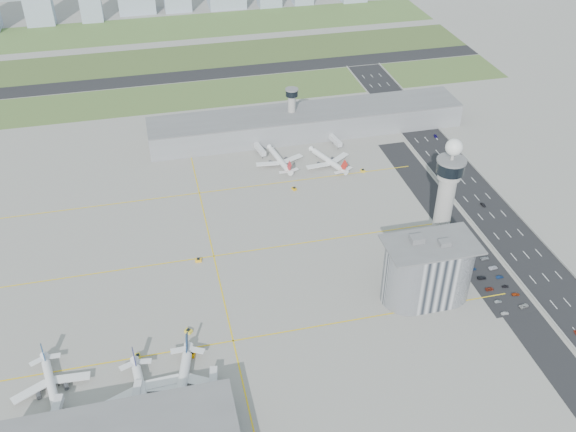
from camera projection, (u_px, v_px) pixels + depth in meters
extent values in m
plane|color=#9C9A91|center=(305.00, 282.00, 309.14)|extent=(1000.00, 1000.00, 0.00)
cube|color=#486831|center=(204.00, 94.00, 483.76)|extent=(480.00, 50.00, 0.08)
cube|color=#445C2B|center=(193.00, 58.00, 543.24)|extent=(480.00, 60.00, 0.08)
cube|color=#4F6B32|center=(183.00, 27.00, 606.69)|extent=(480.00, 70.00, 0.08)
cube|color=black|center=(198.00, 75.00, 513.10)|extent=(480.00, 22.00, 0.10)
cube|color=black|center=(520.00, 248.00, 330.89)|extent=(28.00, 500.00, 0.10)
cube|color=#9E9E99|center=(496.00, 251.00, 327.92)|extent=(0.60, 500.00, 1.20)
cube|color=#9E9E99|center=(545.00, 243.00, 333.22)|extent=(0.60, 500.00, 1.20)
cube|color=black|center=(485.00, 267.00, 318.23)|extent=(18.00, 260.00, 0.08)
cube|color=black|center=(493.00, 283.00, 308.33)|extent=(20.00, 44.00, 0.10)
cube|color=yellow|center=(233.00, 341.00, 277.76)|extent=(260.00, 0.60, 0.01)
cube|color=yellow|center=(214.00, 256.00, 325.35)|extent=(260.00, 0.60, 0.01)
cube|color=yellow|center=(199.00, 193.00, 372.93)|extent=(260.00, 0.60, 0.01)
cube|color=yellow|center=(214.00, 256.00, 325.35)|extent=(0.60, 260.00, 0.01)
cylinder|color=#ADAAA5|center=(443.00, 212.00, 315.22)|extent=(8.40, 8.40, 48.00)
cylinder|color=#ADAAA5|center=(449.00, 174.00, 302.49)|extent=(11.00, 11.00, 4.00)
cylinder|color=black|center=(451.00, 167.00, 300.17)|extent=(13.00, 13.00, 6.00)
cylinder|color=slate|center=(452.00, 160.00, 298.15)|extent=(14.00, 14.00, 1.00)
cylinder|color=#ADAAA5|center=(453.00, 156.00, 296.70)|extent=(1.60, 1.60, 5.00)
sphere|color=white|center=(454.00, 147.00, 294.09)|extent=(8.00, 8.00, 8.00)
cylinder|color=#ADAAA5|center=(292.00, 114.00, 425.67)|extent=(5.00, 5.00, 28.00)
cylinder|color=black|center=(292.00, 93.00, 416.99)|extent=(8.00, 8.00, 4.00)
cylinder|color=slate|center=(292.00, 89.00, 415.54)|extent=(8.60, 8.60, 0.80)
cube|color=#B2B2B7|center=(427.00, 271.00, 292.85)|extent=(18.00, 24.00, 30.00)
cylinder|color=#B2B2B7|center=(409.00, 274.00, 291.15)|extent=(24.00, 24.00, 30.00)
cylinder|color=#B2B2B7|center=(446.00, 268.00, 294.56)|extent=(24.00, 24.00, 30.00)
cube|color=slate|center=(432.00, 244.00, 283.94)|extent=(42.00, 24.00, 0.80)
cube|color=slate|center=(417.00, 239.00, 284.25)|extent=(6.00, 5.00, 3.00)
cube|color=slate|center=(445.00, 243.00, 282.55)|extent=(5.00, 4.00, 2.40)
cube|color=gray|center=(307.00, 122.00, 429.74)|extent=(210.00, 32.00, 15.00)
cube|color=slate|center=(307.00, 112.00, 425.17)|extent=(210.00, 32.00, 0.80)
imported|color=silver|center=(505.00, 313.00, 290.88)|extent=(3.76, 1.71, 1.25)
imported|color=slate|center=(498.00, 301.00, 297.26)|extent=(3.45, 1.25, 1.13)
imported|color=maroon|center=(490.00, 289.00, 304.27)|extent=(4.18, 2.08, 1.14)
imported|color=black|center=(482.00, 278.00, 310.76)|extent=(4.66, 2.25, 1.31)
imported|color=navy|center=(473.00, 269.00, 316.31)|extent=(3.78, 1.76, 1.25)
imported|color=silver|center=(469.00, 265.00, 318.54)|extent=(3.86, 1.57, 1.25)
imported|color=#ACACAC|center=(524.00, 306.00, 294.74)|extent=(5.00, 2.86, 1.31)
imported|color=#9B2F0C|center=(516.00, 294.00, 301.28)|extent=(3.97, 2.08, 1.10)
imported|color=black|center=(505.00, 286.00, 305.84)|extent=(3.38, 1.61, 1.12)
imported|color=#0E254F|center=(500.00, 277.00, 311.33)|extent=(3.61, 1.29, 1.18)
imported|color=white|center=(493.00, 268.00, 316.97)|extent=(4.76, 2.33, 1.30)
imported|color=#91979E|center=(485.00, 258.00, 323.04)|extent=(4.57, 2.05, 1.30)
imported|color=black|center=(483.00, 205.00, 361.86)|extent=(1.81, 4.09, 1.31)
imported|color=navy|center=(436.00, 136.00, 428.56)|extent=(2.50, 4.26, 1.11)
imported|color=gray|center=(384.00, 103.00, 470.63)|extent=(1.36, 3.22, 1.09)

